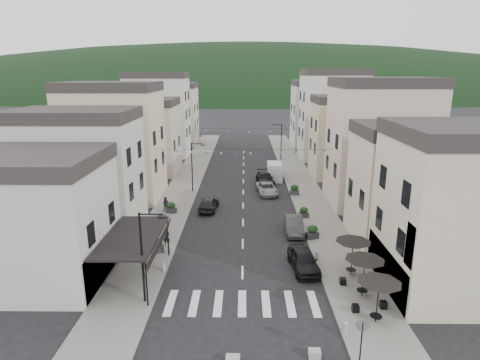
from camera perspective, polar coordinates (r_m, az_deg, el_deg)
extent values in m
plane|color=black|center=(24.61, 0.28, -19.61)|extent=(700.00, 700.00, 0.00)
cube|color=slate|center=(54.59, -7.41, 0.18)|extent=(4.00, 76.00, 0.12)
cube|color=slate|center=(54.56, 8.38, 0.14)|extent=(4.00, 76.00, 0.12)
ellipsoid|color=black|center=(320.53, 0.61, 12.63)|extent=(640.00, 360.00, 70.00)
cube|color=#BBB7AC|center=(31.31, -29.47, -5.59)|extent=(12.00, 8.00, 8.00)
cube|color=beige|center=(29.59, 29.80, -4.71)|extent=(10.00, 8.00, 10.00)
cube|color=black|center=(28.48, -15.06, -7.76)|extent=(3.60, 7.50, 0.15)
cube|color=black|center=(28.25, -11.43, -8.82)|extent=(0.34, 7.50, 0.99)
cylinder|color=black|center=(25.72, -13.15, -14.20)|extent=(0.10, 0.10, 3.20)
cylinder|color=black|center=(31.85, -10.22, -8.08)|extent=(0.10, 0.10, 3.20)
cube|color=#BBB7AC|center=(38.29, -21.83, 0.39)|extent=(10.00, 7.00, 10.00)
cube|color=#262323|center=(37.38, -22.65, 8.57)|extent=(10.20, 7.14, 1.00)
cube|color=#B9A88B|center=(47.26, -17.45, 4.66)|extent=(10.00, 8.00, 12.00)
cube|color=#262323|center=(46.60, -18.09, 12.54)|extent=(10.20, 8.16, 1.00)
cube|color=#B7A094|center=(58.83, -13.83, 5.63)|extent=(10.00, 8.00, 9.50)
cube|color=#262323|center=(58.23, -14.16, 10.72)|extent=(10.20, 8.16, 1.00)
cube|color=#B5B5B0|center=(70.18, -11.53, 8.68)|extent=(10.00, 7.00, 13.00)
cube|color=#262323|center=(69.77, -11.84, 14.40)|extent=(10.20, 7.14, 1.00)
cube|color=beige|center=(81.99, -9.77, 8.95)|extent=(10.00, 9.00, 11.00)
cube|color=#262323|center=(81.58, -9.96, 13.14)|extent=(10.20, 9.18, 1.00)
cube|color=beige|center=(36.56, 23.79, -1.29)|extent=(10.00, 7.00, 9.00)
cube|color=#262323|center=(35.58, 24.64, 6.46)|extent=(10.20, 7.14, 1.00)
cube|color=#B7A094|center=(45.28, 19.20, 4.40)|extent=(10.00, 8.00, 12.50)
cube|color=#262323|center=(44.62, 19.96, 12.94)|extent=(10.20, 8.16, 1.00)
cube|color=#B9A88B|center=(56.82, 15.35, 5.46)|extent=(10.00, 7.00, 10.00)
cube|color=#262323|center=(56.21, 15.75, 10.99)|extent=(10.20, 7.14, 1.00)
cube|color=#B5B5B0|center=(68.16, 12.95, 8.63)|extent=(10.00, 8.00, 13.50)
cube|color=#262323|center=(67.77, 13.33, 14.73)|extent=(10.20, 8.16, 1.00)
cube|color=#BBB7AC|center=(79.97, 11.12, 8.92)|extent=(10.00, 9.00, 11.50)
cube|color=#262323|center=(79.56, 11.35, 13.39)|extent=(10.20, 9.18, 1.00)
cylinder|color=black|center=(25.09, 18.93, -16.33)|extent=(0.06, 0.06, 2.30)
cone|color=black|center=(24.55, 19.16, -14.13)|extent=(2.50, 2.50, 0.55)
cylinder|color=black|center=(25.50, 18.78, -17.83)|extent=(0.70, 0.70, 0.04)
cylinder|color=black|center=(27.40, 17.11, -13.35)|extent=(0.06, 0.06, 2.30)
cone|color=black|center=(26.90, 17.29, -11.28)|extent=(2.50, 2.50, 0.55)
cylinder|color=black|center=(27.77, 16.98, -14.77)|extent=(0.70, 0.70, 0.04)
cylinder|color=black|center=(29.79, 15.61, -10.82)|extent=(0.06, 0.06, 2.30)
cone|color=black|center=(29.33, 15.76, -8.89)|extent=(2.50, 2.50, 0.55)
cylinder|color=black|center=(30.13, 15.50, -12.16)|extent=(0.70, 0.70, 0.04)
cylinder|color=black|center=(25.57, -13.74, -10.87)|extent=(0.14, 0.14, 6.00)
cylinder|color=black|center=(24.30, -12.56, -4.79)|extent=(1.40, 0.10, 0.10)
cylinder|color=black|center=(24.21, -11.04, -5.15)|extent=(0.56, 0.56, 0.08)
cylinder|color=black|center=(47.93, -6.84, 1.73)|extent=(0.14, 0.14, 6.00)
cylinder|color=black|center=(47.26, -6.11, 5.15)|extent=(1.40, 0.10, 0.10)
cylinder|color=black|center=(47.21, -5.32, 4.97)|extent=(0.56, 0.56, 0.08)
cylinder|color=black|center=(65.44, 5.89, 5.36)|extent=(0.14, 0.14, 6.00)
cylinder|color=black|center=(64.95, 5.34, 7.89)|extent=(1.40, 0.10, 0.10)
cylinder|color=black|center=(64.92, 4.76, 7.76)|extent=(0.56, 0.56, 0.08)
cylinder|color=black|center=(21.80, 16.83, -21.48)|extent=(0.07, 0.07, 2.50)
cylinder|color=slate|center=(21.18, 17.07, -19.08)|extent=(0.70, 0.04, 0.70)
cylinder|color=gray|center=(30.11, -10.81, -12.02)|extent=(0.26, 0.26, 0.60)
cylinder|color=gray|center=(32.76, -9.79, -9.64)|extent=(0.26, 0.26, 0.60)
cylinder|color=gray|center=(31.83, 10.86, -10.46)|extent=(0.26, 0.26, 0.60)
cylinder|color=gray|center=(24.21, 14.74, -19.63)|extent=(0.26, 0.26, 0.60)
cylinder|color=black|center=(42.98, 0.47, 4.37)|extent=(19.00, 0.02, 0.02)
cone|color=beige|center=(43.91, -11.00, 4.08)|extent=(0.28, 0.28, 0.24)
cone|color=navy|center=(43.64, -8.95, 3.99)|extent=(0.28, 0.28, 0.24)
cone|color=beige|center=(43.42, -6.88, 3.90)|extent=(0.28, 0.28, 0.24)
cone|color=navy|center=(43.25, -4.80, 3.82)|extent=(0.28, 0.28, 0.24)
cone|color=beige|center=(43.14, -2.70, 3.77)|extent=(0.28, 0.28, 0.24)
cone|color=navy|center=(43.08, -0.59, 3.74)|extent=(0.28, 0.28, 0.24)
cone|color=beige|center=(43.08, 1.52, 3.73)|extent=(0.28, 0.28, 0.24)
cone|color=navy|center=(43.13, 3.63, 3.75)|extent=(0.28, 0.28, 0.24)
cone|color=beige|center=(43.23, 5.73, 3.80)|extent=(0.28, 0.28, 0.24)
cone|color=navy|center=(43.39, 7.82, 3.86)|extent=(0.28, 0.28, 0.24)
cone|color=beige|center=(43.60, 9.89, 3.94)|extent=(0.28, 0.28, 0.24)
cone|color=navy|center=(43.87, 11.95, 4.02)|extent=(0.28, 0.28, 0.24)
cylinder|color=black|center=(58.78, 0.51, 7.29)|extent=(19.00, 0.02, 0.02)
cone|color=beige|center=(59.46, -7.97, 7.05)|extent=(0.28, 0.28, 0.24)
cone|color=navy|center=(59.26, -6.45, 6.99)|extent=(0.28, 0.28, 0.24)
cone|color=beige|center=(59.10, -4.91, 6.93)|extent=(0.28, 0.28, 0.24)
cone|color=navy|center=(58.97, -3.36, 6.88)|extent=(0.28, 0.28, 0.24)
cone|color=beige|center=(58.89, -1.82, 6.84)|extent=(0.28, 0.28, 0.24)
cone|color=navy|center=(58.85, -0.26, 6.82)|extent=(0.28, 0.28, 0.24)
cone|color=beige|center=(58.85, 1.29, 6.82)|extent=(0.28, 0.28, 0.24)
cone|color=navy|center=(58.88, 2.84, 6.83)|extent=(0.28, 0.28, 0.24)
cone|color=beige|center=(58.96, 4.39, 6.86)|extent=(0.28, 0.28, 0.24)
cone|color=navy|center=(59.08, 5.93, 6.90)|extent=(0.28, 0.28, 0.24)
cone|color=beige|center=(59.23, 7.47, 6.95)|extent=(0.28, 0.28, 0.24)
cone|color=navy|center=(59.43, 9.00, 7.01)|extent=(0.28, 0.28, 0.24)
imported|color=black|center=(30.20, 9.03, -11.14)|extent=(2.24, 4.59, 1.51)
imported|color=#313234|center=(36.55, 7.69, -6.36)|extent=(1.70, 4.43, 1.44)
imported|color=gray|center=(47.55, 3.84, -1.22)|extent=(2.77, 4.98, 1.32)
imported|color=black|center=(51.80, 3.58, 0.23)|extent=(2.46, 5.20, 1.46)
imported|color=black|center=(42.04, -4.48, -3.35)|extent=(2.11, 4.41, 1.45)
cube|color=#BABABC|center=(54.33, 4.92, 1.21)|extent=(2.00, 4.84, 2.00)
cube|color=#BABABC|center=(53.50, 4.98, 2.14)|extent=(1.92, 3.24, 0.50)
cylinder|color=black|center=(52.71, 4.14, 0.06)|extent=(0.27, 0.71, 0.70)
cylinder|color=black|center=(52.80, 5.87, 0.04)|extent=(0.27, 0.71, 0.70)
cylinder|color=black|center=(56.19, 4.00, 1.01)|extent=(0.27, 0.71, 0.70)
cylinder|color=black|center=(56.28, 5.63, 1.00)|extent=(0.27, 0.71, 0.70)
imported|color=black|center=(33.69, -10.38, -8.05)|extent=(0.59, 0.41, 1.57)
imported|color=#26212C|center=(41.81, -10.49, -3.42)|extent=(0.81, 0.66, 1.57)
cube|color=#9B9A93|center=(22.43, 10.55, -23.15)|extent=(0.61, 0.46, 0.45)
cube|color=#989691|center=(21.81, -1.03, -24.22)|extent=(0.71, 0.51, 0.40)
cube|color=#2F2F31|center=(33.09, -11.67, -9.54)|extent=(1.17, 0.80, 0.53)
ellipsoid|color=black|center=(32.86, -11.73, -8.61)|extent=(0.94, 0.60, 0.68)
cube|color=#2D2E30|center=(41.59, -9.75, -4.25)|extent=(1.15, 0.86, 0.51)
ellipsoid|color=black|center=(41.41, -9.79, -3.52)|extent=(0.90, 0.57, 0.65)
cube|color=#28282A|center=(35.46, 10.23, -7.74)|extent=(1.21, 0.95, 0.53)
ellipsoid|color=black|center=(35.24, 10.28, -6.86)|extent=(0.94, 0.60, 0.68)
cube|color=#2A292C|center=(40.23, 9.04, -4.92)|extent=(1.02, 0.66, 0.48)
ellipsoid|color=black|center=(40.05, 9.07, -4.22)|extent=(0.84, 0.53, 0.61)
cube|color=#2F2F32|center=(47.33, 7.75, -1.75)|extent=(1.10, 0.63, 0.54)
ellipsoid|color=black|center=(47.16, 7.77, -1.06)|extent=(0.95, 0.61, 0.69)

